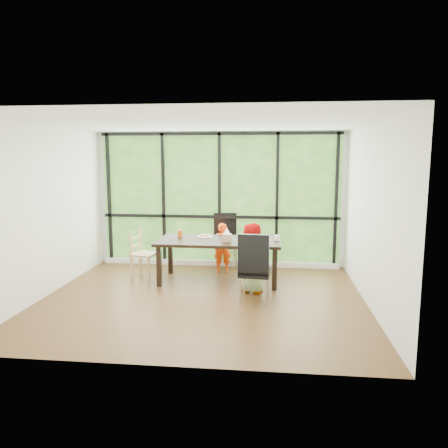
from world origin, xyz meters
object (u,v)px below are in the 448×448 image
(chair_end_beech, at_px, (144,254))
(chair_interior_leather, at_px, (255,267))
(dining_table, at_px, (219,261))
(plate_near, at_px, (250,243))
(child_toddler, at_px, (223,248))
(plate_far, at_px, (205,237))
(child_older, at_px, (254,258))
(orange_cup, at_px, (180,234))
(white_mug, at_px, (277,238))
(green_cup, at_px, (268,241))
(chair_window_leather, at_px, (226,241))
(tissue_box, at_px, (227,238))

(chair_end_beech, bearing_deg, chair_interior_leather, -107.63)
(dining_table, distance_m, plate_near, 0.73)
(child_toddler, distance_m, plate_far, 0.56)
(child_older, xyz_separation_m, orange_cup, (-1.38, 0.78, 0.24))
(child_toddler, height_order, white_mug, child_toddler)
(orange_cup, relative_size, green_cup, 1.21)
(plate_far, distance_m, white_mug, 1.32)
(chair_interior_leather, bearing_deg, orange_cup, -36.61)
(chair_window_leather, xyz_separation_m, tissue_box, (0.14, -1.14, 0.28))
(child_toddler, distance_m, tissue_box, 0.85)
(child_older, height_order, orange_cup, child_older)
(child_older, bearing_deg, orange_cup, -8.30)
(plate_near, distance_m, white_mug, 0.54)
(plate_near, height_order, green_cup, green_cup)
(chair_end_beech, relative_size, white_mug, 9.74)
(chair_interior_leather, relative_size, child_older, 0.94)
(chair_window_leather, distance_m, white_mug, 1.40)
(child_older, xyz_separation_m, tissue_box, (-0.48, 0.45, 0.24))
(white_mug, distance_m, tissue_box, 0.88)
(dining_table, distance_m, child_older, 0.89)
(chair_window_leather, distance_m, green_cup, 1.58)
(green_cup, xyz_separation_m, tissue_box, (-0.70, 0.17, 0.01))
(chair_interior_leather, distance_m, white_mug, 1.18)
(dining_table, relative_size, child_older, 1.88)
(child_older, height_order, tissue_box, child_older)
(chair_window_leather, height_order, green_cup, chair_window_leather)
(chair_window_leather, relative_size, orange_cup, 8.36)
(white_mug, height_order, tissue_box, tissue_box)
(dining_table, bearing_deg, chair_interior_leather, -57.04)
(dining_table, relative_size, chair_interior_leather, 2.00)
(chair_window_leather, xyz_separation_m, child_older, (0.62, -1.59, 0.03))
(orange_cup, bearing_deg, child_toddler, 29.75)
(green_cup, bearing_deg, chair_end_beech, 171.35)
(green_cup, relative_size, white_mug, 1.15)
(chair_end_beech, relative_size, tissue_box, 5.93)
(tissue_box, bearing_deg, chair_interior_leather, -60.07)
(dining_table, height_order, white_mug, white_mug)
(green_cup, bearing_deg, dining_table, 160.39)
(dining_table, xyz_separation_m, green_cup, (0.86, -0.31, 0.43))
(orange_cup, distance_m, green_cup, 1.68)
(chair_window_leather, height_order, plate_far, chair_window_leather)
(chair_window_leather, relative_size, tissue_box, 7.12)
(child_toddler, relative_size, child_older, 0.83)
(chair_interior_leather, xyz_separation_m, child_older, (-0.04, 0.46, 0.03))
(plate_far, height_order, green_cup, green_cup)
(white_mug, bearing_deg, orange_cup, 175.22)
(chair_window_leather, distance_m, plate_near, 1.39)
(plate_near, height_order, tissue_box, tissue_box)
(child_older, bearing_deg, plate_near, -56.90)
(chair_end_beech, bearing_deg, chair_window_leather, -44.83)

